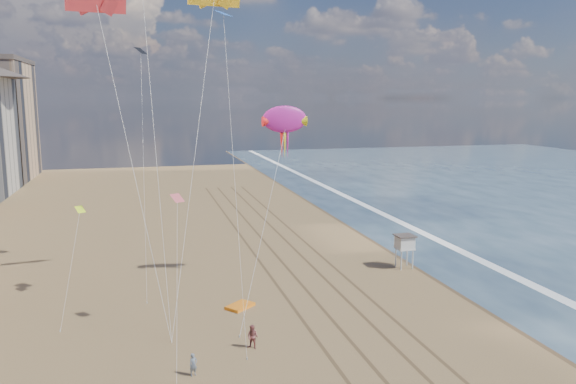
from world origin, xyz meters
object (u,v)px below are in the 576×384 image
object	(u,v)px
grounded_kite	(240,306)
kite_flyer_b	(253,337)
show_kite	(285,120)
lifeguard_stand	(405,243)
kite_flyer_a	(193,365)

from	to	relation	value
grounded_kite	kite_flyer_b	bearing A→B (deg)	-133.24
show_kite	lifeguard_stand	bearing A→B (deg)	3.24
lifeguard_stand	grounded_kite	distance (m)	20.68
show_kite	kite_flyer_b	size ratio (longest dim) A/B	11.61
lifeguard_stand	kite_flyer_b	size ratio (longest dim) A/B	2.03
grounded_kite	show_kite	size ratio (longest dim) A/B	0.12
show_kite	kite_flyer_b	bearing A→B (deg)	-112.75
grounded_kite	kite_flyer_b	distance (m)	8.36
kite_flyer_a	kite_flyer_b	world-z (taller)	kite_flyer_b
show_kite	kite_flyer_a	distance (m)	25.79
lifeguard_stand	kite_flyer_a	world-z (taller)	lifeguard_stand
kite_flyer_a	kite_flyer_b	bearing A→B (deg)	12.12
grounded_kite	kite_flyer_a	size ratio (longest dim) A/B	1.57
kite_flyer_a	kite_flyer_b	size ratio (longest dim) A/B	0.86
grounded_kite	show_kite	world-z (taller)	show_kite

